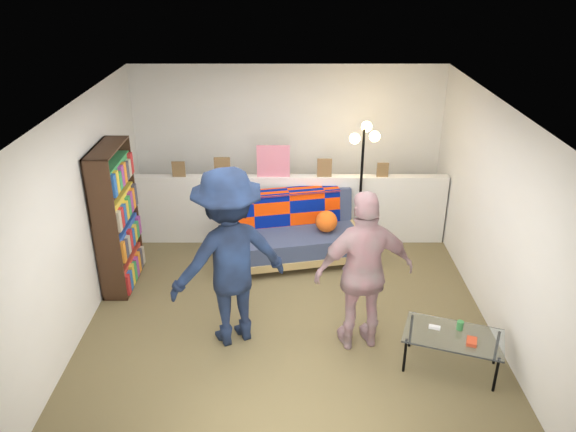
{
  "coord_description": "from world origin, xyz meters",
  "views": [
    {
      "loc": [
        -0.0,
        -5.44,
        3.8
      ],
      "look_at": [
        0.0,
        0.4,
        1.05
      ],
      "focal_mm": 35.0,
      "sensor_mm": 36.0,
      "label": 1
    }
  ],
  "objects_px": {
    "floor_lamp": "(363,161)",
    "person_right": "(364,272)",
    "coffee_table": "(454,337)",
    "person_left": "(229,258)",
    "futon_sofa": "(294,234)",
    "bookshelf": "(117,222)"
  },
  "relations": [
    {
      "from": "floor_lamp",
      "to": "person_right",
      "type": "height_order",
      "value": "floor_lamp"
    },
    {
      "from": "person_left",
      "to": "person_right",
      "type": "bearing_deg",
      "value": 148.56
    },
    {
      "from": "person_left",
      "to": "person_right",
      "type": "xyz_separation_m",
      "value": [
        1.37,
        -0.12,
        -0.1
      ]
    },
    {
      "from": "futon_sofa",
      "to": "bookshelf",
      "type": "bearing_deg",
      "value": -164.56
    },
    {
      "from": "coffee_table",
      "to": "person_right",
      "type": "bearing_deg",
      "value": 155.24
    },
    {
      "from": "coffee_table",
      "to": "person_left",
      "type": "bearing_deg",
      "value": 166.91
    },
    {
      "from": "person_right",
      "to": "person_left",
      "type": "bearing_deg",
      "value": -15.58
    },
    {
      "from": "bookshelf",
      "to": "coffee_table",
      "type": "height_order",
      "value": "bookshelf"
    },
    {
      "from": "bookshelf",
      "to": "floor_lamp",
      "type": "bearing_deg",
      "value": 17.7
    },
    {
      "from": "person_left",
      "to": "person_right",
      "type": "distance_m",
      "value": 1.38
    },
    {
      "from": "person_right",
      "to": "coffee_table",
      "type": "bearing_deg",
      "value": 144.72
    },
    {
      "from": "futon_sofa",
      "to": "floor_lamp",
      "type": "height_order",
      "value": "floor_lamp"
    },
    {
      "from": "futon_sofa",
      "to": "person_left",
      "type": "bearing_deg",
      "value": -111.6
    },
    {
      "from": "person_left",
      "to": "floor_lamp",
      "type": "bearing_deg",
      "value": -153.79
    },
    {
      "from": "person_left",
      "to": "person_right",
      "type": "height_order",
      "value": "person_left"
    },
    {
      "from": "person_right",
      "to": "floor_lamp",
      "type": "bearing_deg",
      "value": -106.64
    },
    {
      "from": "bookshelf",
      "to": "floor_lamp",
      "type": "relative_size",
      "value": 1.0
    },
    {
      "from": "futon_sofa",
      "to": "coffee_table",
      "type": "bearing_deg",
      "value": -55.16
    },
    {
      "from": "futon_sofa",
      "to": "coffee_table",
      "type": "distance_m",
      "value": 2.72
    },
    {
      "from": "bookshelf",
      "to": "person_right",
      "type": "distance_m",
      "value": 3.11
    },
    {
      "from": "futon_sofa",
      "to": "coffee_table",
      "type": "height_order",
      "value": "futon_sofa"
    },
    {
      "from": "person_left",
      "to": "coffee_table",
      "type": "bearing_deg",
      "value": 140.53
    }
  ]
}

